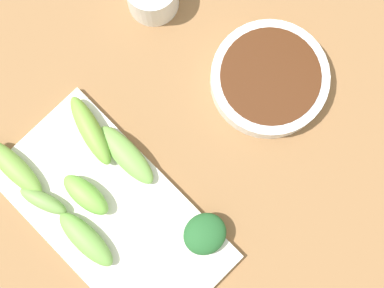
# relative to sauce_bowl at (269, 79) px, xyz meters

# --- Properties ---
(tabletop) EXTENTS (2.10, 2.10, 0.02)m
(tabletop) POSITION_rel_sauce_bowl_xyz_m (0.13, -0.04, -0.03)
(tabletop) COLOR olive
(tabletop) RESTS_ON ground
(sauce_bowl) EXTENTS (0.15, 0.15, 0.03)m
(sauce_bowl) POSITION_rel_sauce_bowl_xyz_m (0.00, 0.00, 0.00)
(sauce_bowl) COLOR white
(sauce_bowl) RESTS_ON tabletop
(serving_plate) EXTENTS (0.16, 0.30, 0.01)m
(serving_plate) POSITION_rel_sauce_bowl_xyz_m (0.26, -0.02, -0.01)
(serving_plate) COLOR silver
(serving_plate) RESTS_ON tabletop
(broccoli_stalk_0) EXTENTS (0.03, 0.09, 0.02)m
(broccoli_stalk_0) POSITION_rel_sauce_bowl_xyz_m (0.30, -0.02, 0.01)
(broccoli_stalk_0) COLOR #6CA046
(broccoli_stalk_0) RESTS_ON serving_plate
(broccoli_stalk_1) EXTENTS (0.05, 0.10, 0.03)m
(broccoli_stalk_1) POSITION_rel_sauce_bowl_xyz_m (0.21, -0.11, 0.01)
(broccoli_stalk_1) COLOR #75AD3D
(broccoli_stalk_1) RESTS_ON serving_plate
(broccoli_leafy_2) EXTENTS (0.06, 0.06, 0.02)m
(broccoli_leafy_2) POSITION_rel_sauce_bowl_xyz_m (0.20, 0.08, 0.01)
(broccoli_leafy_2) COLOR #235929
(broccoli_leafy_2) RESTS_ON serving_plate
(broccoli_stalk_3) EXTENTS (0.04, 0.07, 0.03)m
(broccoli_stalk_3) POSITION_rel_sauce_bowl_xyz_m (0.27, -0.05, 0.01)
(broccoli_stalk_3) COLOR #75BA45
(broccoli_stalk_3) RESTS_ON serving_plate
(broccoli_stalk_4) EXTENTS (0.03, 0.10, 0.02)m
(broccoli_stalk_4) POSITION_rel_sauce_bowl_xyz_m (0.20, -0.06, 0.01)
(broccoli_stalk_4) COLOR #71A348
(broccoli_stalk_4) RESTS_ON serving_plate
(broccoli_stalk_5) EXTENTS (0.03, 0.09, 0.02)m
(broccoli_stalk_5) POSITION_rel_sauce_bowl_xyz_m (0.31, -0.14, 0.01)
(broccoli_stalk_5) COLOR #73A141
(broccoli_stalk_5) RESTS_ON serving_plate
(broccoli_stalk_6) EXTENTS (0.04, 0.07, 0.02)m
(broccoli_stalk_6) POSITION_rel_sauce_bowl_xyz_m (0.31, -0.09, 0.01)
(broccoli_stalk_6) COLOR #729E4C
(broccoli_stalk_6) RESTS_ON serving_plate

